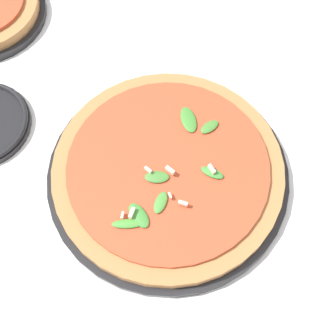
# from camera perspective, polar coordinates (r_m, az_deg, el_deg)

# --- Properties ---
(ground_plane) EXTENTS (6.00, 6.00, 0.00)m
(ground_plane) POSITION_cam_1_polar(r_m,az_deg,el_deg) (0.71, 2.16, 1.14)
(ground_plane) COLOR white
(pizza_arugula_main) EXTENTS (0.35, 0.35, 0.05)m
(pizza_arugula_main) POSITION_cam_1_polar(r_m,az_deg,el_deg) (0.68, 0.00, -0.48)
(pizza_arugula_main) COLOR black
(pizza_arugula_main) RESTS_ON ground_plane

